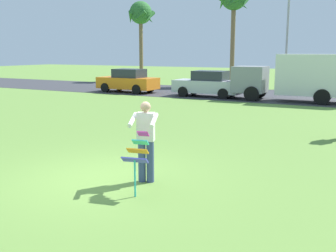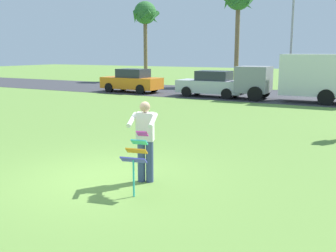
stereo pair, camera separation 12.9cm
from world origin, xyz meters
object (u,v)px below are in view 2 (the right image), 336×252
(parked_car_silver, at_px, (212,84))
(parked_truck_grey_van, at_px, (306,77))
(person_kite_flyer, at_px, (145,139))
(streetlight_pole, at_px, (292,34))
(palm_tree_right_near, at_px, (238,1))
(kite_held, at_px, (136,153))
(parked_car_orange, at_px, (132,81))
(palm_tree_left_near, at_px, (145,16))

(parked_car_silver, bearing_deg, parked_truck_grey_van, -0.01)
(person_kite_flyer, distance_m, parked_truck_grey_van, 15.87)
(streetlight_pole, bearing_deg, palm_tree_right_near, 164.93)
(kite_held, xyz_separation_m, streetlight_pole, (-2.17, 24.11, 3.18))
(parked_truck_grey_van, relative_size, streetlight_pole, 0.97)
(person_kite_flyer, relative_size, streetlight_pole, 0.25)
(kite_held, distance_m, parked_car_orange, 19.98)
(parked_car_orange, height_order, palm_tree_right_near, palm_tree_right_near)
(kite_held, relative_size, parked_car_orange, 0.28)
(person_kite_flyer, height_order, palm_tree_left_near, palm_tree_left_near)
(parked_truck_grey_van, xyz_separation_m, palm_tree_right_near, (-7.02, 8.80, 5.31))
(palm_tree_left_near, distance_m, palm_tree_right_near, 9.62)
(person_kite_flyer, xyz_separation_m, palm_tree_right_near, (-6.54, 24.65, 5.77))
(kite_held, relative_size, palm_tree_left_near, 0.16)
(parked_car_orange, xyz_separation_m, palm_tree_right_near, (4.41, 8.80, 5.95))
(parked_car_orange, height_order, parked_truck_grey_van, parked_truck_grey_van)
(kite_held, xyz_separation_m, parked_car_silver, (-5.27, 16.55, -0.04))
(palm_tree_left_near, xyz_separation_m, streetlight_pole, (14.12, -2.48, -2.08))
(parked_car_orange, height_order, streetlight_pole, streetlight_pole)
(parked_car_orange, xyz_separation_m, parked_truck_grey_van, (11.44, 0.00, 0.64))
(parked_car_orange, bearing_deg, person_kite_flyer, -55.37)
(parked_car_silver, bearing_deg, kite_held, -72.36)
(person_kite_flyer, relative_size, parked_truck_grey_van, 0.26)
(parked_car_silver, bearing_deg, palm_tree_left_near, 137.68)
(streetlight_pole, bearing_deg, parked_car_orange, -140.03)
(person_kite_flyer, xyz_separation_m, parked_truck_grey_van, (0.49, 15.86, 0.46))
(parked_truck_grey_van, height_order, streetlight_pole, streetlight_pole)
(parked_car_orange, bearing_deg, parked_truck_grey_van, 0.00)
(kite_held, bearing_deg, parked_truck_grey_van, 89.14)
(parked_car_silver, bearing_deg, streetlight_pole, 67.73)
(palm_tree_left_near, relative_size, palm_tree_right_near, 0.91)
(parked_car_silver, bearing_deg, palm_tree_right_near, 99.74)
(parked_car_orange, distance_m, streetlight_pole, 12.20)
(person_kite_flyer, distance_m, kite_held, 0.75)
(kite_held, height_order, palm_tree_left_near, palm_tree_left_near)
(parked_truck_grey_van, distance_m, streetlight_pole, 8.35)
(parked_truck_grey_van, bearing_deg, person_kite_flyer, -91.76)
(kite_held, height_order, parked_truck_grey_van, parked_truck_grey_van)
(kite_held, xyz_separation_m, palm_tree_left_near, (-16.29, 26.59, 5.25))
(person_kite_flyer, distance_m, palm_tree_left_near, 30.90)
(kite_held, height_order, parked_car_orange, parked_car_orange)
(kite_held, xyz_separation_m, palm_tree_right_near, (-6.78, 25.35, 5.91))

